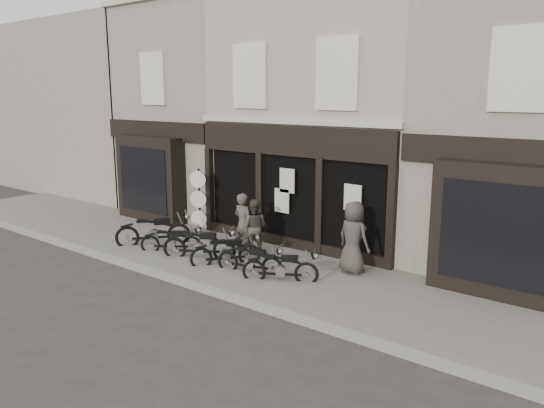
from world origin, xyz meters
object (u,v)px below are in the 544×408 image
Objects in this scene: motorcycle_3 at (226,254)px; motorcycle_5 at (281,270)px; motorcycle_4 at (251,263)px; man_right at (353,237)px; motorcycle_1 at (172,243)px; motorcycle_2 at (200,247)px; man_left at (243,224)px; man_centre at (254,227)px; advert_sign_post at (199,204)px; motorcycle_0 at (154,234)px.

motorcycle_3 is 2.06m from motorcycle_5.
motorcycle_4 is 2.85m from man_right.
motorcycle_1 is 5.67m from man_right.
man_left is at bearing 23.79° from motorcycle_2.
man_right is (3.18, 0.36, 0.14)m from man_centre.
man_centre reaches higher than motorcycle_4.
man_centre is (-2.04, 1.32, 0.58)m from motorcycle_5.
motorcycle_3 is 0.91× the size of motorcycle_4.
motorcycle_3 is at bearing -52.58° from advert_sign_post.
man_left reaches higher than man_centre.
motorcycle_3 is at bearing 107.32° from man_left.
motorcycle_5 is at bearing 123.91° from man_centre.
motorcycle_3 is at bearing 36.19° from man_right.
motorcycle_4 is 1.74m from man_centre.
advert_sign_post is (-2.66, 0.74, 0.12)m from man_left.
advert_sign_post is (-6.10, 0.20, 0.07)m from man_right.
man_centre reaches higher than motorcycle_3.
motorcycle_0 is at bearing -3.20° from man_centre.
advert_sign_post is at bearing 129.43° from motorcycle_5.
motorcycle_3 is 1.03× the size of man_centre.
advert_sign_post is at bearing 96.64° from motorcycle_3.
motorcycle_4 is 1.05× the size of motorcycle_5.
motorcycle_0 is 1.19× the size of man_centre.
motorcycle_1 is at bearing 34.79° from man_left.
advert_sign_post reaches higher than man_centre.
man_left is at bearing -36.99° from advert_sign_post.
advert_sign_post reaches higher than motorcycle_2.
man_right is (6.40, 1.52, 0.65)m from motorcycle_0.
motorcycle_2 is at bearing -30.56° from motorcycle_1.
advert_sign_post reaches higher than motorcycle_3.
motorcycle_4 is 4.40m from advert_sign_post.
motorcycle_1 is at bearing 150.41° from motorcycle_5.
motorcycle_1 is at bearing 8.49° from man_centre.
man_centre is (1.03, 1.25, 0.54)m from motorcycle_2.
man_centre reaches higher than motorcycle_2.
motorcycle_0 is 1.01× the size of motorcycle_2.
motorcycle_3 is 1.24m from man_left.
man_left is (-2.30, 1.14, 0.67)m from motorcycle_5.
motorcycle_5 is 2.50m from man_centre.
motorcycle_3 is at bearing 66.06° from man_centre.
man_right is (5.36, 1.70, 0.74)m from motorcycle_1.
motorcycle_2 is 1.45m from man_left.
motorcycle_4 is at bearing 47.43° from man_right.
man_left reaches higher than motorcycle_5.
motorcycle_1 is 0.96× the size of motorcycle_3.
man_left is at bearing -4.00° from motorcycle_1.
motorcycle_1 is at bearing 164.65° from motorcycle_4.
motorcycle_4 is (4.20, -0.14, -0.08)m from motorcycle_0.
motorcycle_0 is 3.20m from motorcycle_3.
motorcycle_2 is 2.01m from motorcycle_4.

